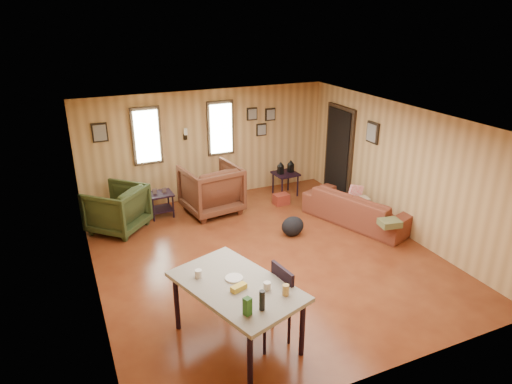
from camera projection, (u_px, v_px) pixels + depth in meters
room at (268, 185)px, 7.70m from camera, size 5.54×6.04×2.44m
sofa at (358, 203)px, 8.96m from camera, size 1.34×2.26×0.85m
recliner_brown at (211, 187)px, 9.40m from camera, size 1.20×1.14×1.11m
recliner_green at (117, 207)px, 8.63m from camera, size 1.28×1.28×0.96m
end_table at (161, 200)px, 9.26m from camera, size 0.50×0.46×0.62m
side_table at (286, 172)px, 10.26m from camera, size 0.54×0.54×0.82m
cooler at (281, 199)px, 9.92m from camera, size 0.34×0.25×0.23m
backpack at (293, 226)px, 8.52m from camera, size 0.50×0.41×0.38m
sofa_pillows at (373, 208)px, 8.53m from camera, size 0.57×1.55×0.31m
dining_table at (237, 290)px, 5.57m from camera, size 1.47×1.89×1.09m
dining_chair at (274, 301)px, 5.70m from camera, size 0.52×0.52×1.01m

